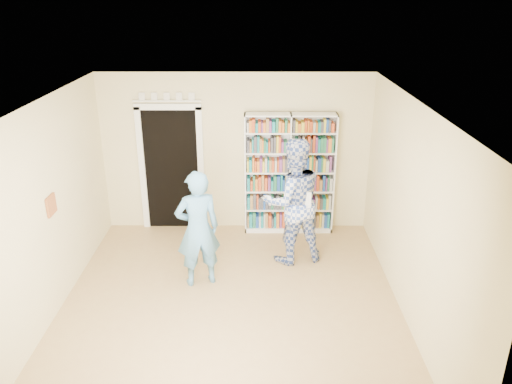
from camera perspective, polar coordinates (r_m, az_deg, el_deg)
floor at (r=6.77m, az=-2.97°, el=-13.15°), size 5.00×5.00×0.00m
ceiling at (r=5.66m, az=-3.51°, el=9.77°), size 5.00×5.00×0.00m
wall_back at (r=8.42m, az=-2.28°, el=4.44°), size 4.50×0.00×4.50m
wall_left at (r=6.62m, az=-23.08°, el=-2.49°), size 0.00×5.00×5.00m
wall_right at (r=6.37m, az=17.45°, el=-2.63°), size 0.00×5.00×5.00m
bookshelf at (r=8.39m, az=3.84°, el=2.11°), size 1.50×0.28×2.07m
doorway at (r=8.57m, az=-9.65°, el=3.26°), size 1.10×0.08×2.43m
wall_art at (r=6.76m, az=-22.36°, el=-1.41°), size 0.03×0.25×0.25m
man_blue at (r=6.93m, az=-6.66°, el=-4.23°), size 0.72×0.58×1.70m
man_plaid at (r=7.46m, az=4.21°, el=-1.08°), size 1.11×0.96×1.95m
paper_sheet at (r=7.24m, az=5.45°, el=-1.14°), size 0.22×0.06×0.31m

